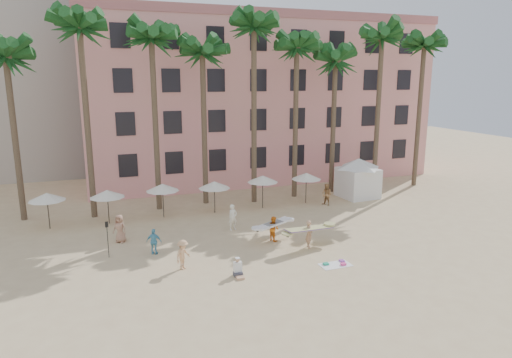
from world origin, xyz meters
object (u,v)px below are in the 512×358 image
object	(u,v)px
cabana	(358,174)
carrier_yellow	(309,232)
pink_hotel	(254,101)
carrier_white	(273,227)

from	to	relation	value
cabana	carrier_yellow	xyz separation A→B (m)	(-9.56, -9.77, -1.06)
pink_hotel	carrier_white	xyz separation A→B (m)	(-5.98, -20.95, -7.11)
cabana	carrier_yellow	size ratio (longest dim) A/B	1.41
pink_hotel	carrier_yellow	distance (m)	24.32
pink_hotel	carrier_white	distance (m)	22.92
pink_hotel	carrier_yellow	bearing A→B (deg)	-100.75
carrier_white	pink_hotel	bearing A→B (deg)	74.07
pink_hotel	cabana	xyz separation A→B (m)	(5.22, -13.11, -5.93)
pink_hotel	carrier_yellow	world-z (taller)	pink_hotel
cabana	carrier_yellow	world-z (taller)	cabana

